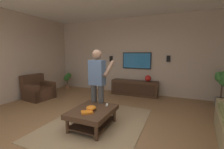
{
  "coord_description": "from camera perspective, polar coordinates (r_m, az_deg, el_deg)",
  "views": [
    {
      "loc": [
        -2.44,
        -1.58,
        1.56
      ],
      "look_at": [
        1.04,
        -0.09,
        1.03
      ],
      "focal_mm": 24.32,
      "sensor_mm": 36.0,
      "label": 1
    }
  ],
  "objects": [
    {
      "name": "person_standing",
      "position": [
        3.6,
        -5.45,
        -2.04
      ],
      "size": [
        0.55,
        0.55,
        1.64
      ],
      "rotation": [
        0.0,
        0.0,
        -0.05
      ],
      "color": "#3F3F3F",
      "rests_on": "ground"
    },
    {
      "name": "potted_plant_short",
      "position": [
        6.91,
        -16.38,
        -1.39
      ],
      "size": [
        0.38,
        0.27,
        0.7
      ],
      "color": "#9E6B4C",
      "rests_on": "ground"
    },
    {
      "name": "wall_speaker_left",
      "position": [
        5.68,
        20.44,
        5.56
      ],
      "size": [
        0.06,
        0.12,
        0.22
      ],
      "primitive_type": "cube",
      "color": "black"
    },
    {
      "name": "area_rug",
      "position": [
        3.59,
        -5.52,
        -17.65
      ],
      "size": [
        2.55,
        2.0,
        0.01
      ],
      "primitive_type": "cube",
      "color": "#9E8460",
      "rests_on": "ground"
    },
    {
      "name": "bowl",
      "position": [
        3.21,
        -7.83,
        -12.34
      ],
      "size": [
        0.21,
        0.21,
        0.09
      ],
      "primitive_type": "ellipsoid",
      "color": "orange",
      "rests_on": "coffee_table"
    },
    {
      "name": "potted_plant_tall",
      "position": [
        5.53,
        36.19,
        -2.03
      ],
      "size": [
        0.43,
        0.41,
        1.06
      ],
      "color": "#4C4C51",
      "rests_on": "ground"
    },
    {
      "name": "book",
      "position": [
        3.09,
        -9.36,
        -13.8
      ],
      "size": [
        0.26,
        0.27,
        0.04
      ],
      "primitive_type": "cube",
      "rotation": [
        0.0,
        0.0,
        2.28
      ],
      "color": "orange",
      "rests_on": "coffee_table"
    },
    {
      "name": "media_console",
      "position": [
        5.75,
        8.43,
        -4.97
      ],
      "size": [
        0.45,
        1.7,
        0.55
      ],
      "rotation": [
        0.0,
        0.0,
        3.14
      ],
      "color": "#422B1C",
      "rests_on": "ground"
    },
    {
      "name": "tv",
      "position": [
        5.84,
        9.24,
        5.18
      ],
      "size": [
        0.05,
        1.09,
        0.61
      ],
      "rotation": [
        0.0,
        0.0,
        3.14
      ],
      "color": "black"
    },
    {
      "name": "armchair",
      "position": [
        5.83,
        -26.06,
        -5.49
      ],
      "size": [
        0.89,
        0.9,
        0.82
      ],
      "rotation": [
        0.0,
        0.0,
        -1.68
      ],
      "color": "#472D1E",
      "rests_on": "ground"
    },
    {
      "name": "wall_back_tv",
      "position": [
        5.97,
        7.93,
        6.9
      ],
      "size": [
        0.1,
        6.75,
        2.9
      ],
      "primitive_type": "cube",
      "color": "#BCA893",
      "rests_on": "ground"
    },
    {
      "name": "coffee_table",
      "position": [
        3.32,
        -7.3,
        -14.47
      ],
      "size": [
        1.0,
        0.8,
        0.4
      ],
      "color": "#422B1C",
      "rests_on": "ground"
    },
    {
      "name": "remote_white",
      "position": [
        3.47,
        -1.94,
        -11.31
      ],
      "size": [
        0.16,
        0.09,
        0.02
      ],
      "primitive_type": "cube",
      "rotation": [
        0.0,
        0.0,
        3.49
      ],
      "color": "white",
      "rests_on": "coffee_table"
    },
    {
      "name": "wall_speaker_right",
      "position": [
        6.19,
        -0.34,
        5.94
      ],
      "size": [
        0.06,
        0.12,
        0.22
      ],
      "primitive_type": "cube",
      "color": "black"
    },
    {
      "name": "vase_round",
      "position": [
        5.62,
        13.37,
        -1.4
      ],
      "size": [
        0.22,
        0.22,
        0.22
      ],
      "primitive_type": "sphere",
      "color": "red",
      "rests_on": "media_console"
    },
    {
      "name": "ground_plane",
      "position": [
        3.3,
        -9.11,
        -20.34
      ],
      "size": [
        7.86,
        7.86,
        0.0
      ],
      "primitive_type": "plane",
      "color": "olive"
    }
  ]
}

